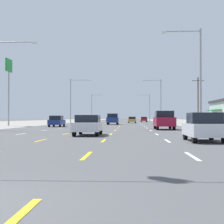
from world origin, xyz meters
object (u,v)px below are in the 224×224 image
(streetlight_left_row_2, at_px, (93,106))
(streetlight_right_row_0, at_px, (197,72))
(streetlight_left_row_0, at_px, (2,77))
(sedan_inner_right_farther, at_px, (132,120))
(streetlight_right_row_2, at_px, (148,105))
(streetlight_left_row_1, at_px, (73,97))
(suv_far_right_mid, at_px, (164,120))
(sedan_far_right_farthest, at_px, (144,119))
(hatchback_far_right_nearest, at_px, (204,127))
(streetlight_right_row_1, at_px, (159,98))
(sedan_center_turn_near, at_px, (88,125))
(suv_center_turn_far, at_px, (113,119))
(hatchback_far_left_midfar, at_px, (57,121))
(sedan_inner_left_distant_a, at_px, (109,119))
(pole_sign_left_row_1, at_px, (9,74))

(streetlight_left_row_2, bearing_deg, streetlight_right_row_0, -77.29)
(streetlight_left_row_0, bearing_deg, sedan_inner_right_farther, 73.76)
(streetlight_right_row_2, bearing_deg, streetlight_left_row_0, -102.64)
(streetlight_left_row_1, distance_m, streetlight_left_row_2, 43.32)
(suv_far_right_mid, distance_m, sedan_far_right_farthest, 61.30)
(hatchback_far_right_nearest, relative_size, streetlight_left_row_1, 0.39)
(streetlight_left_row_1, bearing_deg, streetlight_right_row_1, 0.00)
(sedan_center_turn_near, bearing_deg, hatchback_far_right_nearest, -41.07)
(suv_center_turn_far, bearing_deg, sedan_center_turn_near, -89.91)
(suv_far_right_mid, relative_size, sedan_far_right_farthest, 1.09)
(suv_center_turn_far, bearing_deg, sedan_inner_right_farther, 78.76)
(hatchback_far_left_midfar, distance_m, streetlight_right_row_2, 75.60)
(streetlight_right_row_2, bearing_deg, hatchback_far_right_nearest, -91.44)
(streetlight_right_row_2, bearing_deg, streetlight_right_row_1, -89.98)
(hatchback_far_right_nearest, distance_m, suv_center_turn_far, 44.15)
(sedan_far_right_farthest, xyz_separation_m, streetlight_right_row_0, (2.58, -64.23, 5.01))
(suv_far_right_mid, xyz_separation_m, streetlight_left_row_0, (-16.57, -2.93, 4.31))
(hatchback_far_left_midfar, distance_m, streetlight_right_row_1, 34.89)
(sedan_inner_left_distant_a, height_order, pole_sign_left_row_1, pole_sign_left_row_1)
(streetlight_right_row_2, bearing_deg, streetlight_left_row_2, 180.00)
(hatchback_far_right_nearest, distance_m, sedan_center_turn_near, 9.21)
(hatchback_far_right_nearest, relative_size, sedan_inner_right_farther, 0.87)
(suv_far_right_mid, bearing_deg, hatchback_far_right_nearest, -89.09)
(suv_far_right_mid, distance_m, pole_sign_left_row_1, 28.34)
(hatchback_far_right_nearest, relative_size, streetlight_right_row_2, 0.42)
(sedan_far_right_farthest, distance_m, streetlight_right_row_0, 64.48)
(hatchback_far_left_midfar, distance_m, pole_sign_left_row_1, 12.73)
(suv_center_turn_far, height_order, sedan_far_right_farthest, suv_center_turn_far)
(suv_far_right_mid, xyz_separation_m, sedan_inner_right_farther, (-3.11, 43.25, -0.27))
(streetlight_right_row_1, bearing_deg, streetlight_left_row_2, 114.22)
(suv_center_turn_far, bearing_deg, streetlight_right_row_2, 80.72)
(suv_center_turn_far, height_order, streetlight_left_row_2, streetlight_left_row_2)
(streetlight_left_row_1, bearing_deg, suv_far_right_mid, -67.77)
(streetlight_left_row_0, height_order, streetlight_right_row_2, streetlight_right_row_2)
(hatchback_far_right_nearest, bearing_deg, sedan_center_turn_near, 138.93)
(hatchback_far_left_midfar, relative_size, sedan_far_right_farthest, 0.87)
(suv_center_turn_far, relative_size, streetlight_left_row_2, 0.52)
(streetlight_right_row_0, bearing_deg, hatchback_far_right_nearest, -99.63)
(suv_far_right_mid, relative_size, streetlight_left_row_1, 0.49)
(streetlight_right_row_0, bearing_deg, pole_sign_left_row_1, 143.66)
(streetlight_left_row_0, xyz_separation_m, streetlight_right_row_1, (19.44, 43.32, 0.37))
(streetlight_right_row_0, height_order, streetlight_left_row_1, streetlight_right_row_0)
(pole_sign_left_row_1, xyz_separation_m, streetlight_right_row_2, (25.34, 67.95, -2.64))
(hatchback_far_left_midfar, height_order, streetlight_right_row_1, streetlight_right_row_1)
(suv_center_turn_far, bearing_deg, streetlight_left_row_2, 99.60)
(sedan_far_right_farthest, relative_size, streetlight_left_row_0, 0.49)
(sedan_inner_right_farther, distance_m, streetlight_left_row_1, 14.61)
(streetlight_right_row_1, height_order, streetlight_left_row_2, streetlight_right_row_1)
(sedan_center_turn_near, bearing_deg, sedan_inner_right_farther, 86.36)
(streetlight_left_row_0, bearing_deg, sedan_far_right_farthest, 75.25)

